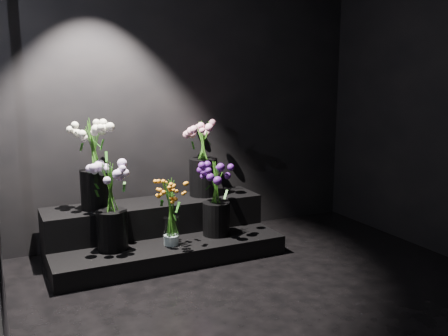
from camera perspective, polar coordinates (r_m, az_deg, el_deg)
floor at (r=3.16m, az=5.47°, el=-18.31°), size 4.00×4.00×0.00m
wall_back at (r=4.59m, az=-7.37°, el=9.08°), size 4.00×0.00×4.00m
display_riser at (r=4.39m, az=-7.36°, el=-7.28°), size 1.91×0.85×0.42m
bouquet_orange_bells at (r=4.04m, az=-6.11°, el=-5.02°), size 0.24×0.24×0.54m
bouquet_lilac at (r=3.98m, az=-12.82°, el=-3.27°), size 0.52×0.52×0.72m
bouquet_purple at (r=4.25m, az=-0.90°, el=-3.05°), size 0.38×0.38×0.63m
bouquet_cream_roses at (r=4.20m, az=-14.63°, el=1.20°), size 0.45×0.45×0.75m
bouquet_pink_roses at (r=4.53m, az=-2.39°, el=1.72°), size 0.39×0.39×0.69m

